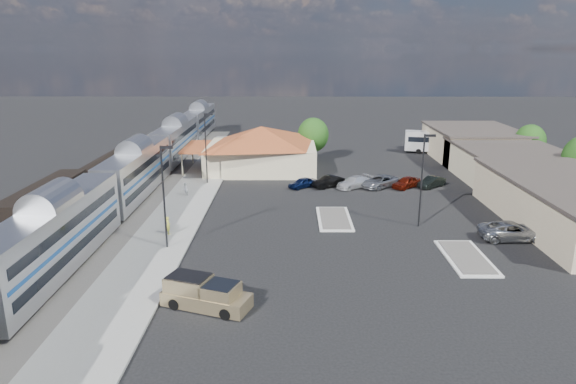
{
  "coord_description": "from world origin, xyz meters",
  "views": [
    {
      "loc": [
        -0.41,
        -47.06,
        16.58
      ],
      "look_at": [
        -0.66,
        2.22,
        2.8
      ],
      "focal_mm": 32.0,
      "sensor_mm": 36.0,
      "label": 1
    }
  ],
  "objects_px": {
    "suv": "(513,231)",
    "coach_bus": "(440,141)",
    "station_depot": "(261,148)",
    "pickup_truck": "(206,294)"
  },
  "relations": [
    {
      "from": "pickup_truck",
      "to": "station_depot",
      "type": "bearing_deg",
      "value": 17.97
    },
    {
      "from": "station_depot",
      "to": "coach_bus",
      "type": "xyz_separation_m",
      "value": [
        28.56,
        12.0,
        -1.08
      ]
    },
    {
      "from": "station_depot",
      "to": "pickup_truck",
      "type": "xyz_separation_m",
      "value": [
        -1.4,
        -40.34,
        -2.17
      ]
    },
    {
      "from": "pickup_truck",
      "to": "coach_bus",
      "type": "xyz_separation_m",
      "value": [
        29.96,
        52.34,
        1.09
      ]
    },
    {
      "from": "station_depot",
      "to": "coach_bus",
      "type": "bearing_deg",
      "value": 22.79
    },
    {
      "from": "station_depot",
      "to": "pickup_truck",
      "type": "bearing_deg",
      "value": -91.98
    },
    {
      "from": "pickup_truck",
      "to": "suv",
      "type": "relative_size",
      "value": 1.05
    },
    {
      "from": "station_depot",
      "to": "suv",
      "type": "height_order",
      "value": "station_depot"
    },
    {
      "from": "station_depot",
      "to": "coach_bus",
      "type": "relative_size",
      "value": 1.62
    },
    {
      "from": "suv",
      "to": "coach_bus",
      "type": "bearing_deg",
      "value": -6.88
    }
  ]
}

